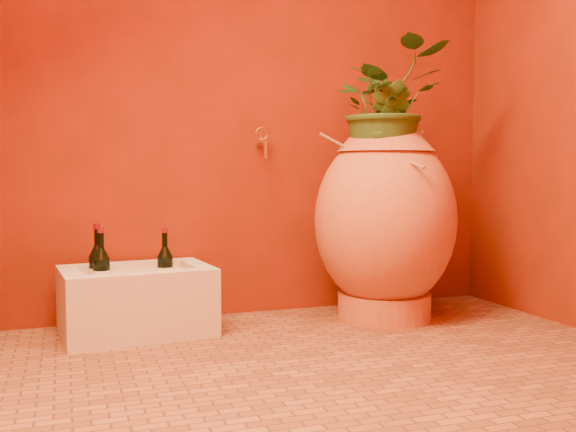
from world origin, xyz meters
name	(u,v)px	position (x,y,z in m)	size (l,w,h in m)	color
floor	(341,369)	(0.00, 0.00, 0.00)	(2.50, 2.50, 0.00)	#965531
wall_back	(259,61)	(0.00, 1.00, 1.25)	(2.50, 0.02, 2.50)	#601E05
amphora	(385,219)	(0.52, 0.65, 0.48)	(0.82, 0.82, 0.97)	#C76B38
stone_basin	(137,302)	(-0.64, 0.75, 0.14)	(0.67, 0.49, 0.29)	beige
wine_bottle_a	(102,274)	(-0.78, 0.76, 0.27)	(0.08, 0.08, 0.31)	black
wine_bottle_b	(98,271)	(-0.79, 0.79, 0.28)	(0.08, 0.08, 0.32)	black
wine_bottle_c	(165,270)	(-0.51, 0.79, 0.27)	(0.07, 0.07, 0.30)	black
wall_tap	(263,142)	(-0.01, 0.92, 0.85)	(0.07, 0.14, 0.16)	#B28A29
plant_main	(386,107)	(0.51, 0.64, 1.01)	(0.53, 0.46, 0.59)	#284F1C
plant_side	(386,126)	(0.47, 0.56, 0.91)	(0.22, 0.18, 0.41)	#284F1C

